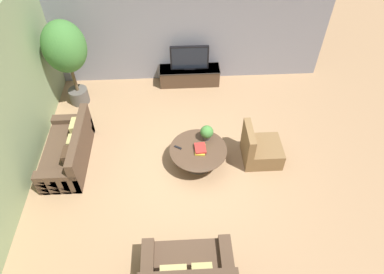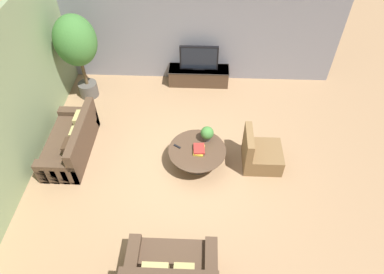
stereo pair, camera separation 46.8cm
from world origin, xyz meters
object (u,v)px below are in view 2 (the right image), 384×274
(television, at_px, (199,58))
(potted_plant_tabletop, at_px, (207,133))
(couch_by_wall, at_px, (71,143))
(potted_palm_tall, at_px, (76,44))
(media_console, at_px, (199,76))
(armchair_wicker, at_px, (260,154))
(coffee_table, at_px, (197,154))
(couch_near_entry, at_px, (172,270))

(television, relative_size, potted_plant_tabletop, 2.88)
(couch_by_wall, relative_size, potted_palm_tall, 0.81)
(media_console, bearing_deg, armchair_wicker, -63.78)
(media_console, bearing_deg, coffee_table, -89.09)
(coffee_table, relative_size, potted_palm_tall, 0.54)
(coffee_table, height_order, potted_palm_tall, potted_palm_tall)
(media_console, bearing_deg, couch_near_entry, -93.15)
(couch_by_wall, relative_size, couch_near_entry, 1.23)
(potted_palm_tall, bearing_deg, couch_near_entry, -61.38)
(media_console, bearing_deg, television, -90.00)
(couch_by_wall, xyz_separation_m, couch_near_entry, (2.39, -2.68, -0.00))
(coffee_table, height_order, armchair_wicker, armchair_wicker)
(television, relative_size, couch_near_entry, 0.68)
(media_console, xyz_separation_m, couch_near_entry, (-0.29, -5.28, 0.04))
(armchair_wicker, xyz_separation_m, potted_palm_tall, (-4.19, 2.13, 1.22))
(television, height_order, potted_plant_tabletop, television)
(coffee_table, bearing_deg, couch_by_wall, 175.44)
(armchair_wicker, bearing_deg, television, 26.24)
(media_console, xyz_separation_m, armchair_wicker, (1.36, -2.76, 0.03))
(potted_palm_tall, bearing_deg, media_console, 12.63)
(armchair_wicker, bearing_deg, couch_by_wall, 87.82)
(couch_by_wall, bearing_deg, armchair_wicker, 87.82)
(armchair_wicker, bearing_deg, couch_near_entry, 146.78)
(television, bearing_deg, media_console, 90.00)
(television, bearing_deg, potted_palm_tall, -167.40)
(couch_by_wall, xyz_separation_m, armchair_wicker, (4.05, -0.15, -0.01))
(couch_by_wall, xyz_separation_m, potted_plant_tabletop, (2.92, 0.08, 0.33))
(couch_near_entry, bearing_deg, coffee_table, -97.78)
(couch_by_wall, bearing_deg, potted_plant_tabletop, 91.60)
(television, xyz_separation_m, coffee_table, (0.05, -2.82, -0.49))
(coffee_table, bearing_deg, potted_palm_tall, 142.66)
(couch_by_wall, height_order, armchair_wicker, armchair_wicker)
(armchair_wicker, bearing_deg, potted_plant_tabletop, 78.12)
(television, distance_m, couch_by_wall, 3.78)
(coffee_table, relative_size, potted_plant_tabletop, 3.49)
(television, height_order, couch_near_entry, television)
(couch_near_entry, bearing_deg, potted_plant_tabletop, -100.90)
(armchair_wicker, bearing_deg, potted_palm_tall, 63.07)
(armchair_wicker, height_order, potted_plant_tabletop, armchair_wicker)
(coffee_table, bearing_deg, television, 90.92)
(television, relative_size, couch_by_wall, 0.55)
(potted_plant_tabletop, bearing_deg, television, 95.43)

